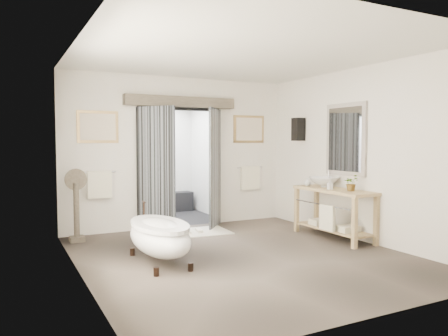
# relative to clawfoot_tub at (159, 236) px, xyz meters

# --- Properties ---
(ground_plane) EXTENTS (5.00, 5.00, 0.00)m
(ground_plane) POSITION_rel_clawfoot_tub_xyz_m (1.19, -0.21, -0.37)
(ground_plane) COLOR #63564B
(room_shell) EXTENTS (4.52, 5.02, 2.91)m
(room_shell) POSITION_rel_clawfoot_tub_xyz_m (1.16, -0.33, 1.49)
(room_shell) COLOR beige
(room_shell) RESTS_ON ground_plane
(shower_room) EXTENTS (2.22, 2.01, 2.51)m
(shower_room) POSITION_rel_clawfoot_tub_xyz_m (1.19, 3.78, 0.53)
(shower_room) COLOR black
(shower_room) RESTS_ON ground_plane
(back_wall_dressing) EXTENTS (3.82, 0.72, 2.52)m
(back_wall_dressing) POSITION_rel_clawfoot_tub_xyz_m (1.19, 2.10, 1.19)
(back_wall_dressing) COLOR black
(back_wall_dressing) RESTS_ON ground_plane
(clawfoot_tub) EXTENTS (0.70, 1.56, 0.76)m
(clawfoot_tub) POSITION_rel_clawfoot_tub_xyz_m (0.00, 0.00, 0.00)
(clawfoot_tub) COLOR black
(clawfoot_tub) RESTS_ON ground_plane
(vanity) EXTENTS (0.57, 1.60, 0.85)m
(vanity) POSITION_rel_clawfoot_tub_xyz_m (3.15, 0.09, 0.13)
(vanity) COLOR tan
(vanity) RESTS_ON ground_plane
(pedestal_mirror) EXTENTS (0.36, 0.23, 1.22)m
(pedestal_mirror) POSITION_rel_clawfoot_tub_xyz_m (-0.81, 1.85, 0.15)
(pedestal_mirror) COLOR #645A49
(pedestal_mirror) RESTS_ON ground_plane
(rug) EXTENTS (1.25, 0.87, 0.01)m
(rug) POSITION_rel_clawfoot_tub_xyz_m (1.23, 1.60, -0.36)
(rug) COLOR beige
(rug) RESTS_ON ground_plane
(slippers) EXTENTS (0.37, 0.26, 0.05)m
(slippers) POSITION_rel_clawfoot_tub_xyz_m (1.18, 1.57, -0.33)
(slippers) COLOR beige
(slippers) RESTS_ON rug
(basin) EXTENTS (0.54, 0.54, 0.18)m
(basin) POSITION_rel_clawfoot_tub_xyz_m (3.21, 0.41, 0.57)
(basin) COLOR white
(basin) RESTS_ON vanity
(plant) EXTENTS (0.27, 0.24, 0.27)m
(plant) POSITION_rel_clawfoot_tub_xyz_m (3.21, -0.26, 0.61)
(plant) COLOR gray
(plant) RESTS_ON vanity
(soap_bottle_a) EXTENTS (0.09, 0.09, 0.17)m
(soap_bottle_a) POSITION_rel_clawfoot_tub_xyz_m (3.05, 0.08, 0.56)
(soap_bottle_a) COLOR gray
(soap_bottle_a) RESTS_ON vanity
(soap_bottle_b) EXTENTS (0.12, 0.12, 0.15)m
(soap_bottle_b) POSITION_rel_clawfoot_tub_xyz_m (3.08, 0.72, 0.55)
(soap_bottle_b) COLOR gray
(soap_bottle_b) RESTS_ON vanity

